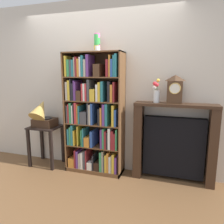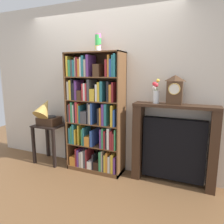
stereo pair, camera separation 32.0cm
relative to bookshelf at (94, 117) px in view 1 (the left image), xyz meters
The scene contains 9 objects.
ground_plane 0.90m from the bookshelf, 83.69° to the right, with size 7.74×6.40×0.02m, color brown.
wall_back 0.52m from the bookshelf, 53.99° to the left, with size 4.74×0.08×2.67m, color beige.
bookshelf is the anchor object (origin of this frame).
cup_stack 1.11m from the bookshelf, 53.01° to the left, with size 0.09×0.09×0.27m.
side_table_left 0.97m from the bookshelf, behind, with size 0.50×0.42×0.68m.
gramophone 0.89m from the bookshelf, behind, with size 0.35×0.45×0.52m.
fireplace_mantel 1.25m from the bookshelf, ahead, with size 1.14×0.26×1.15m.
mantel_clock 1.27m from the bookshelf, ahead, with size 0.20×0.12×0.39m.
flower_vase 1.02m from the bookshelf, ahead, with size 0.11×0.12×0.34m.
Camera 1 is at (1.24, -2.93, 1.58)m, focal length 34.02 mm.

